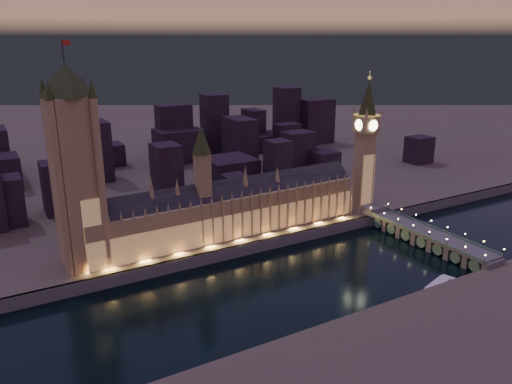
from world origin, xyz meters
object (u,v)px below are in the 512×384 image
westminster_bridge (422,235)px  river_boat (437,287)px  victoria_tower (75,160)px  palace_of_westminster (229,209)px  elizabeth_tower (366,134)px

westminster_bridge → river_boat: (-44.90, -53.34, -4.43)m
victoria_tower → river_boat: size_ratio=3.01×
palace_of_westminster → victoria_tower: size_ratio=1.55×
palace_of_westminster → westminster_bridge: 137.43m
palace_of_westminster → victoria_tower: 108.23m
palace_of_westminster → victoria_tower: bearing=179.9°
river_boat → victoria_tower: bearing=145.4°
victoria_tower → elizabeth_tower: bearing=-0.0°
victoria_tower → river_boat: (171.99, -118.71, -71.49)m
elizabeth_tower → river_boat: bearing=-111.2°
palace_of_westminster → river_boat: palace_of_westminster is taller
victoria_tower → westminster_bridge: (216.90, -65.38, -67.07)m
westminster_bridge → river_boat: 69.86m
river_boat → elizabeth_tower: bearing=68.8°
westminster_bridge → river_boat: bearing=-130.1°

